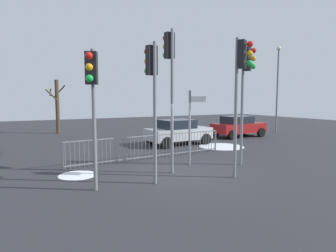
{
  "coord_description": "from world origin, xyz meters",
  "views": [
    {
      "loc": [
        -5.17,
        -8.79,
        2.68
      ],
      "look_at": [
        0.66,
        2.25,
        1.48
      ],
      "focal_mm": 30.33,
      "sensor_mm": 36.0,
      "label": 1
    }
  ],
  "objects_px": {
    "traffic_light_rear_right": "(152,81)",
    "traffic_light_mid_right": "(170,69)",
    "traffic_light_rear_left": "(246,78)",
    "street_lamp": "(278,80)",
    "car_silver_near": "(178,132)",
    "car_red_trailing": "(238,126)",
    "traffic_light_foreground_left": "(92,88)",
    "traffic_light_mid_left": "(241,76)",
    "direction_sign_post": "(191,123)",
    "bare_tree_right": "(57,105)"
  },
  "relations": [
    {
      "from": "traffic_light_rear_right",
      "to": "traffic_light_mid_right",
      "type": "distance_m",
      "value": 1.48
    },
    {
      "from": "traffic_light_rear_left",
      "to": "street_lamp",
      "type": "relative_size",
      "value": 0.7
    },
    {
      "from": "traffic_light_mid_right",
      "to": "street_lamp",
      "type": "height_order",
      "value": "street_lamp"
    },
    {
      "from": "car_silver_near",
      "to": "car_red_trailing",
      "type": "relative_size",
      "value": 1.01
    },
    {
      "from": "traffic_light_mid_right",
      "to": "car_red_trailing",
      "type": "relative_size",
      "value": 1.32
    },
    {
      "from": "traffic_light_rear_right",
      "to": "traffic_light_foreground_left",
      "type": "relative_size",
      "value": 1.08
    },
    {
      "from": "traffic_light_mid_left",
      "to": "traffic_light_foreground_left",
      "type": "bearing_deg",
      "value": -41.74
    },
    {
      "from": "traffic_light_mid_right",
      "to": "street_lamp",
      "type": "xyz_separation_m",
      "value": [
        13.59,
        7.14,
        0.45
      ]
    },
    {
      "from": "direction_sign_post",
      "to": "bare_tree_right",
      "type": "height_order",
      "value": "bare_tree_right"
    },
    {
      "from": "traffic_light_mid_right",
      "to": "street_lamp",
      "type": "distance_m",
      "value": 15.36
    },
    {
      "from": "traffic_light_mid_right",
      "to": "car_red_trailing",
      "type": "distance_m",
      "value": 11.27
    },
    {
      "from": "traffic_light_rear_left",
      "to": "car_silver_near",
      "type": "relative_size",
      "value": 1.22
    },
    {
      "from": "car_silver_near",
      "to": "street_lamp",
      "type": "height_order",
      "value": "street_lamp"
    },
    {
      "from": "traffic_light_rear_right",
      "to": "bare_tree_right",
      "type": "bearing_deg",
      "value": 84.46
    },
    {
      "from": "street_lamp",
      "to": "traffic_light_mid_left",
      "type": "bearing_deg",
      "value": -143.19
    },
    {
      "from": "bare_tree_right",
      "to": "traffic_light_rear_right",
      "type": "bearing_deg",
      "value": -86.06
    },
    {
      "from": "traffic_light_rear_left",
      "to": "direction_sign_post",
      "type": "bearing_deg",
      "value": -54.28
    },
    {
      "from": "traffic_light_foreground_left",
      "to": "direction_sign_post",
      "type": "xyz_separation_m",
      "value": [
        4.28,
        1.57,
        -1.3
      ]
    },
    {
      "from": "street_lamp",
      "to": "bare_tree_right",
      "type": "relative_size",
      "value": 1.65
    },
    {
      "from": "traffic_light_rear_right",
      "to": "traffic_light_rear_left",
      "type": "height_order",
      "value": "traffic_light_rear_left"
    },
    {
      "from": "street_lamp",
      "to": "traffic_light_rear_right",
      "type": "bearing_deg",
      "value": -151.41
    },
    {
      "from": "traffic_light_rear_right",
      "to": "traffic_light_mid_right",
      "type": "xyz_separation_m",
      "value": [
        1.09,
        0.87,
        0.49
      ]
    },
    {
      "from": "traffic_light_rear_right",
      "to": "bare_tree_right",
      "type": "relative_size",
      "value": 1.07
    },
    {
      "from": "traffic_light_rear_right",
      "to": "car_silver_near",
      "type": "xyz_separation_m",
      "value": [
        4.52,
        6.21,
        -2.47
      ]
    },
    {
      "from": "traffic_light_foreground_left",
      "to": "car_silver_near",
      "type": "height_order",
      "value": "traffic_light_foreground_left"
    },
    {
      "from": "traffic_light_foreground_left",
      "to": "street_lamp",
      "type": "relative_size",
      "value": 0.6
    },
    {
      "from": "traffic_light_mid_right",
      "to": "direction_sign_post",
      "type": "height_order",
      "value": "traffic_light_mid_right"
    },
    {
      "from": "traffic_light_rear_right",
      "to": "traffic_light_mid_left",
      "type": "bearing_deg",
      "value": -27.63
    },
    {
      "from": "traffic_light_foreground_left",
      "to": "street_lamp",
      "type": "distance_m",
      "value": 18.45
    },
    {
      "from": "traffic_light_foreground_left",
      "to": "traffic_light_mid_left",
      "type": "xyz_separation_m",
      "value": [
        4.65,
        -0.85,
        0.43
      ]
    },
    {
      "from": "traffic_light_rear_right",
      "to": "direction_sign_post",
      "type": "xyz_separation_m",
      "value": [
        2.41,
        1.51,
        -1.54
      ]
    },
    {
      "from": "traffic_light_rear_left",
      "to": "direction_sign_post",
      "type": "xyz_separation_m",
      "value": [
        -1.85,
        1.08,
        -1.8
      ]
    },
    {
      "from": "traffic_light_foreground_left",
      "to": "street_lamp",
      "type": "height_order",
      "value": "street_lamp"
    },
    {
      "from": "traffic_light_foreground_left",
      "to": "street_lamp",
      "type": "bearing_deg",
      "value": -127.83
    },
    {
      "from": "street_lamp",
      "to": "car_silver_near",
      "type": "bearing_deg",
      "value": -169.96
    },
    {
      "from": "traffic_light_mid_right",
      "to": "bare_tree_right",
      "type": "bearing_deg",
      "value": 91.04
    },
    {
      "from": "traffic_light_rear_right",
      "to": "direction_sign_post",
      "type": "bearing_deg",
      "value": 22.61
    },
    {
      "from": "car_silver_near",
      "to": "car_red_trailing",
      "type": "height_order",
      "value": "same"
    },
    {
      "from": "traffic_light_mid_right",
      "to": "traffic_light_rear_left",
      "type": "xyz_separation_m",
      "value": [
        3.17,
        -0.44,
        -0.23
      ]
    },
    {
      "from": "traffic_light_foreground_left",
      "to": "traffic_light_rear_left",
      "type": "bearing_deg",
      "value": -149.27
    },
    {
      "from": "direction_sign_post",
      "to": "car_red_trailing",
      "type": "height_order",
      "value": "direction_sign_post"
    },
    {
      "from": "traffic_light_mid_left",
      "to": "traffic_light_rear_left",
      "type": "bearing_deg",
      "value": -169.38
    },
    {
      "from": "traffic_light_rear_right",
      "to": "traffic_light_rear_left",
      "type": "relative_size",
      "value": 0.92
    },
    {
      "from": "traffic_light_mid_right",
      "to": "direction_sign_post",
      "type": "bearing_deg",
      "value": 18.53
    },
    {
      "from": "traffic_light_mid_left",
      "to": "car_silver_near",
      "type": "relative_size",
      "value": 1.19
    },
    {
      "from": "car_red_trailing",
      "to": "traffic_light_rear_right",
      "type": "bearing_deg",
      "value": -146.6
    },
    {
      "from": "car_silver_near",
      "to": "traffic_light_rear_right",
      "type": "bearing_deg",
      "value": -130.63
    },
    {
      "from": "traffic_light_mid_left",
      "to": "bare_tree_right",
      "type": "bearing_deg",
      "value": -108.03
    },
    {
      "from": "direction_sign_post",
      "to": "car_silver_near",
      "type": "relative_size",
      "value": 0.77
    },
    {
      "from": "traffic_light_rear_left",
      "to": "bare_tree_right",
      "type": "distance_m",
      "value": 15.82
    }
  ]
}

